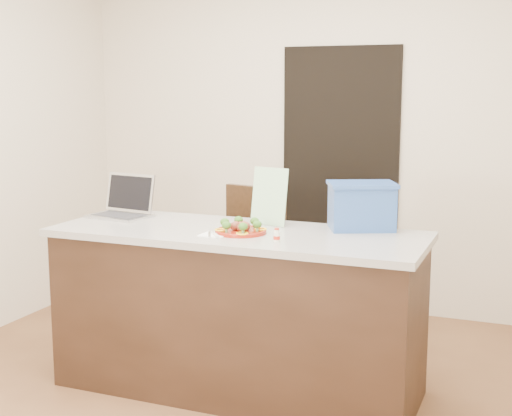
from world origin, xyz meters
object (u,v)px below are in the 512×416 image
at_px(yogurt_bottle, 277,236).
at_px(blue_box, 362,206).
at_px(chair, 249,256).
at_px(plate, 241,231).
at_px(island, 238,311).
at_px(laptop, 125,205).
at_px(napkin, 214,235).

height_order(yogurt_bottle, blue_box, blue_box).
height_order(yogurt_bottle, chair, chair).
xyz_separation_m(plate, blue_box, (0.57, 0.35, 0.12)).
height_order(island, laptop, laptop).
relative_size(island, chair, 1.97).
bearing_deg(plate, island, 128.00).
bearing_deg(laptop, yogurt_bottle, -9.10).
bearing_deg(plate, laptop, 165.71).
relative_size(yogurt_bottle, blue_box, 0.17).
relative_size(island, blue_box, 4.72).
bearing_deg(chair, napkin, -66.38).
height_order(plate, blue_box, blue_box).
relative_size(blue_box, chair, 0.42).
relative_size(plate, blue_box, 0.64).
height_order(napkin, blue_box, blue_box).
bearing_deg(island, chair, 107.59).
distance_m(napkin, yogurt_bottle, 0.37).
xyz_separation_m(laptop, chair, (0.59, 0.56, -0.39)).
bearing_deg(chair, blue_box, -13.79).
xyz_separation_m(napkin, yogurt_bottle, (0.37, -0.04, 0.03)).
height_order(napkin, yogurt_bottle, yogurt_bottle).
bearing_deg(blue_box, plate, -172.95).
relative_size(napkin, yogurt_bottle, 1.89).
bearing_deg(chair, yogurt_bottle, -46.89).
distance_m(napkin, laptop, 0.82).
bearing_deg(blue_box, chair, 128.86).
bearing_deg(plate, napkin, -137.40).
xyz_separation_m(island, laptop, (-0.82, 0.16, 0.53)).
bearing_deg(chair, plate, -57.61).
bearing_deg(laptop, napkin, -14.41).
xyz_separation_m(laptop, blue_box, (1.44, 0.13, 0.06)).
bearing_deg(blue_box, yogurt_bottle, -147.33).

